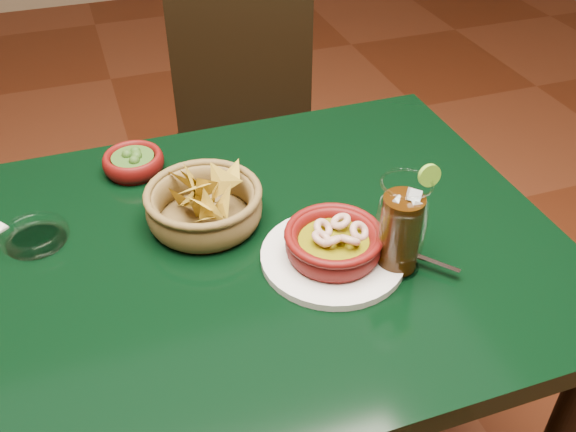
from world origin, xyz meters
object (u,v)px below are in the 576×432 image
object	(u,v)px
dining_chair	(242,149)
shrimp_plate	(334,246)
dining_table	(209,297)
cola_drink	(401,227)
chip_basket	(204,205)

from	to	relation	value
dining_chair	shrimp_plate	distance (m)	0.84
dining_table	cola_drink	bearing A→B (deg)	-23.98
shrimp_plate	cola_drink	size ratio (longest dim) A/B	1.56
dining_chair	cola_drink	size ratio (longest dim) A/B	4.80
shrimp_plate	dining_chair	bearing A→B (deg)	85.84
chip_basket	shrimp_plate	bearing A→B (deg)	-43.47
shrimp_plate	cola_drink	bearing A→B (deg)	-27.60
dining_chair	shrimp_plate	bearing A→B (deg)	-94.16
dining_chair	cola_drink	world-z (taller)	cola_drink
dining_chair	chip_basket	size ratio (longest dim) A/B	3.80
shrimp_plate	chip_basket	world-z (taller)	chip_basket
dining_table	chip_basket	xyz separation A→B (m)	(0.02, 0.08, 0.14)
dining_chair	dining_table	bearing A→B (deg)	-109.86
dining_table	shrimp_plate	distance (m)	0.25
shrimp_plate	cola_drink	xyz separation A→B (m)	(0.09, -0.05, 0.05)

